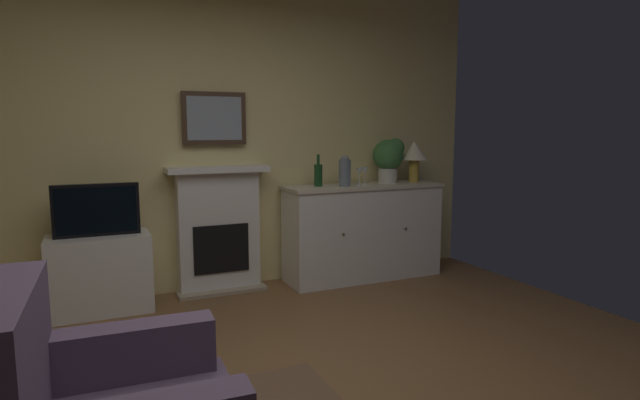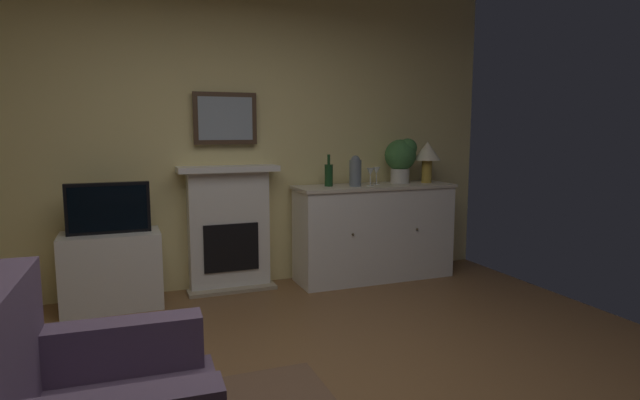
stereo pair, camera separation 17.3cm
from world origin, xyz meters
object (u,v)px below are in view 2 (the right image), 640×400
at_px(fireplace_unit, 229,228).
at_px(table_lamp, 427,154).
at_px(tv_cabinet, 112,270).
at_px(tv_set, 108,208).
at_px(framed_picture, 225,119).
at_px(sideboard_cabinet, 374,232).
at_px(wine_bottle, 329,175).
at_px(wine_glass_left, 370,173).
at_px(vase_decorative, 355,171).
at_px(wine_glass_center, 376,171).
at_px(potted_plant_small, 401,157).

height_order(fireplace_unit, table_lamp, table_lamp).
relative_size(tv_cabinet, tv_set, 1.21).
xyz_separation_m(framed_picture, sideboard_cabinet, (1.35, -0.22, -1.06)).
bearing_deg(sideboard_cabinet, fireplace_unit, 172.50).
height_order(wine_bottle, wine_glass_left, wine_bottle).
distance_m(wine_glass_left, vase_decorative, 0.15).
height_order(framed_picture, wine_bottle, framed_picture).
relative_size(table_lamp, wine_glass_center, 2.42).
relative_size(fireplace_unit, framed_picture, 2.00).
bearing_deg(table_lamp, tv_set, -179.84).
relative_size(framed_picture, potted_plant_small, 1.28).
bearing_deg(wine_glass_left, vase_decorative, 177.21).
bearing_deg(tv_set, wine_glass_left, -1.25).
bearing_deg(tv_cabinet, wine_bottle, 0.88).
relative_size(table_lamp, potted_plant_small, 0.93).
relative_size(sideboard_cabinet, vase_decorative, 5.41).
bearing_deg(fireplace_unit, vase_decorative, -11.45).
distance_m(sideboard_cabinet, wine_glass_left, 0.58).
xyz_separation_m(fireplace_unit, table_lamp, (1.91, -0.18, 0.63)).
bearing_deg(framed_picture, wine_glass_left, -12.41).
height_order(wine_glass_left, wine_glass_center, same).
xyz_separation_m(fireplace_unit, vase_decorative, (1.12, -0.23, 0.49)).
bearing_deg(wine_glass_center, tv_set, -178.95).
bearing_deg(wine_glass_center, tv_cabinet, -179.51).
bearing_deg(vase_decorative, tv_set, 178.86).
height_order(wine_glass_left, potted_plant_small, potted_plant_small).
relative_size(fireplace_unit, wine_glass_left, 6.67).
bearing_deg(sideboard_cabinet, tv_set, -179.80).
xyz_separation_m(wine_glass_left, wine_glass_center, (0.11, 0.09, 0.00)).
height_order(table_lamp, wine_bottle, table_lamp).
relative_size(wine_glass_center, potted_plant_small, 0.38).
height_order(vase_decorative, tv_set, vase_decorative).
distance_m(wine_glass_left, wine_glass_center, 0.14).
xyz_separation_m(sideboard_cabinet, table_lamp, (0.57, 0.00, 0.73)).
bearing_deg(tv_set, framed_picture, 13.31).
xyz_separation_m(wine_glass_left, tv_cabinet, (-2.25, 0.07, -0.72)).
height_order(framed_picture, wine_glass_center, framed_picture).
relative_size(table_lamp, tv_cabinet, 0.53).
bearing_deg(framed_picture, tv_set, -166.69).
relative_size(wine_glass_center, vase_decorative, 0.59).
xyz_separation_m(sideboard_cabinet, tv_set, (-2.32, -0.01, 0.36)).
height_order(fireplace_unit, wine_bottle, wine_bottle).
xyz_separation_m(sideboard_cabinet, wine_glass_center, (0.04, 0.04, 0.57)).
bearing_deg(tv_set, wine_glass_center, 1.05).
relative_size(wine_glass_left, potted_plant_small, 0.38).
height_order(fireplace_unit, framed_picture, framed_picture).
xyz_separation_m(framed_picture, potted_plant_small, (1.65, -0.18, -0.35)).
bearing_deg(wine_bottle, sideboard_cabinet, -5.57).
distance_m(table_lamp, wine_bottle, 1.03).
bearing_deg(table_lamp, fireplace_unit, 174.71).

